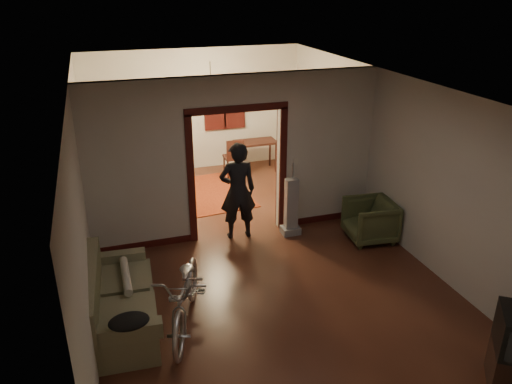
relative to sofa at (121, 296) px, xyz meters
name	(u,v)px	position (x,y,z in m)	size (l,w,h in m)	color
floor	(250,252)	(2.15, 1.28, -0.43)	(5.00, 8.50, 0.01)	#3A1B12
ceiling	(250,83)	(2.15, 1.28, 2.37)	(5.00, 8.50, 0.01)	white
wall_back	(195,111)	(2.15, 5.53, 0.97)	(5.00, 0.02, 2.80)	beige
wall_left	(81,193)	(-0.35, 1.28, 0.97)	(0.02, 8.50, 2.80)	beige
wall_right	(390,157)	(4.65, 1.28, 0.97)	(0.02, 8.50, 2.80)	beige
partition_wall	(237,158)	(2.15, 2.03, 0.97)	(5.00, 0.14, 2.80)	beige
door_casing	(237,175)	(2.15, 2.03, 0.67)	(1.74, 0.20, 2.32)	#3A0F0D
far_window	(224,102)	(2.85, 5.49, 1.12)	(0.98, 0.06, 1.28)	black
chandelier	(211,83)	(2.15, 3.78, 1.92)	(0.24, 0.24, 0.24)	#FFE0A5
light_switch	(296,161)	(3.20, 1.95, 0.82)	(0.08, 0.01, 0.12)	silver
sofa	(121,296)	(0.00, 0.00, 0.00)	(0.84, 1.86, 0.85)	#656543
rolled_paper	(126,276)	(0.10, 0.30, 0.10)	(0.11, 0.11, 0.87)	beige
jacket	(129,321)	(0.05, -0.91, 0.25)	(0.45, 0.34, 0.13)	black
bicycle	(187,294)	(0.80, -0.30, 0.05)	(0.64, 1.82, 0.96)	silver
armchair	(370,220)	(4.24, 1.06, -0.07)	(0.77, 0.79, 0.72)	#444D2B
vacuum	(291,207)	(3.02, 1.68, 0.10)	(0.32, 0.26, 1.05)	gray
person	(238,191)	(2.12, 1.87, 0.43)	(0.63, 0.41, 1.72)	black
oriental_rug	(206,194)	(2.00, 3.89, -0.42)	(1.60, 2.11, 0.02)	maroon
locker	(138,140)	(0.81, 5.31, 0.45)	(0.88, 0.49, 1.76)	#2C3A22
globe	(134,93)	(0.81, 5.31, 1.51)	(0.26, 0.26, 0.26)	#1E5972
desk	(256,156)	(3.43, 4.91, -0.07)	(0.96, 0.54, 0.71)	black
desk_chair	(233,157)	(2.83, 4.75, 0.02)	(0.40, 0.40, 0.90)	black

